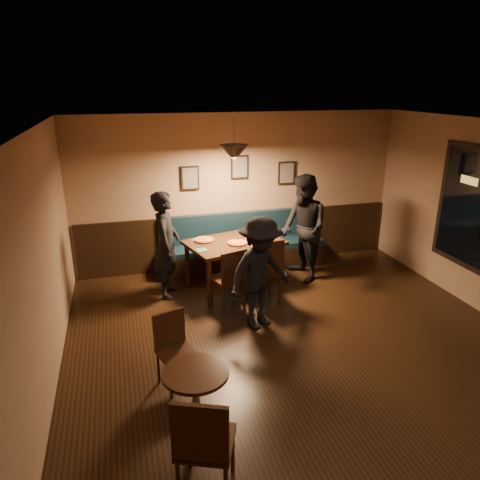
{
  "coord_description": "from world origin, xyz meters",
  "views": [
    {
      "loc": [
        -2.12,
        -4.25,
        3.27
      ],
      "look_at": [
        -0.36,
        2.14,
        0.95
      ],
      "focal_mm": 33.64,
      "sensor_mm": 36.0,
      "label": 1
    }
  ],
  "objects_px": {
    "dining_table": "(234,264)",
    "diner_front": "(260,273)",
    "tabasco_bottle": "(265,237)",
    "booth_bench": "(243,243)",
    "chair_near_left": "(228,278)",
    "cafe_chair_near": "(206,440)",
    "diner_right": "(304,229)",
    "diner_left": "(166,245)",
    "soda_glass": "(273,240)",
    "cafe_table": "(196,401)",
    "chair_near_right": "(264,269)",
    "cafe_chair_far": "(177,352)"
  },
  "relations": [
    {
      "from": "booth_bench",
      "to": "tabasco_bottle",
      "type": "relative_size",
      "value": 28.39
    },
    {
      "from": "soda_glass",
      "to": "tabasco_bottle",
      "type": "distance_m",
      "value": 0.23
    },
    {
      "from": "booth_bench",
      "to": "chair_near_left",
      "type": "distance_m",
      "value": 1.54
    },
    {
      "from": "tabasco_bottle",
      "to": "cafe_table",
      "type": "xyz_separation_m",
      "value": [
        -1.72,
        -3.08,
        -0.52
      ]
    },
    {
      "from": "dining_table",
      "to": "cafe_chair_far",
      "type": "relative_size",
      "value": 1.76
    },
    {
      "from": "diner_right",
      "to": "cafe_table",
      "type": "xyz_separation_m",
      "value": [
        -2.44,
        -3.15,
        -0.58
      ]
    },
    {
      "from": "diner_left",
      "to": "diner_right",
      "type": "distance_m",
      "value": 2.34
    },
    {
      "from": "tabasco_bottle",
      "to": "diner_front",
      "type": "bearing_deg",
      "value": -111.3
    },
    {
      "from": "dining_table",
      "to": "soda_glass",
      "type": "distance_m",
      "value": 0.8
    },
    {
      "from": "booth_bench",
      "to": "cafe_chair_near",
      "type": "distance_m",
      "value": 4.83
    },
    {
      "from": "chair_near_right",
      "to": "diner_left",
      "type": "height_order",
      "value": "diner_left"
    },
    {
      "from": "diner_right",
      "to": "cafe_chair_near",
      "type": "distance_m",
      "value": 4.59
    },
    {
      "from": "chair_near_right",
      "to": "tabasco_bottle",
      "type": "xyz_separation_m",
      "value": [
        0.2,
        0.54,
        0.34
      ]
    },
    {
      "from": "chair_near_left",
      "to": "cafe_chair_far",
      "type": "xyz_separation_m",
      "value": [
        -1.01,
        -1.7,
        -0.06
      ]
    },
    {
      "from": "chair_near_right",
      "to": "cafe_chair_near",
      "type": "height_order",
      "value": "chair_near_right"
    },
    {
      "from": "diner_right",
      "to": "booth_bench",
      "type": "bearing_deg",
      "value": -133.06
    },
    {
      "from": "soda_glass",
      "to": "cafe_chair_far",
      "type": "xyz_separation_m",
      "value": [
        -1.86,
        -2.09,
        -0.46
      ]
    },
    {
      "from": "dining_table",
      "to": "booth_bench",
      "type": "bearing_deg",
      "value": 48.25
    },
    {
      "from": "diner_right",
      "to": "cafe_chair_far",
      "type": "xyz_separation_m",
      "value": [
        -2.52,
        -2.38,
        -0.49
      ]
    },
    {
      "from": "diner_right",
      "to": "dining_table",
      "type": "bearing_deg",
      "value": -93.54
    },
    {
      "from": "soda_glass",
      "to": "tabasco_bottle",
      "type": "bearing_deg",
      "value": 103.78
    },
    {
      "from": "chair_near_right",
      "to": "cafe_chair_far",
      "type": "xyz_separation_m",
      "value": [
        -1.61,
        -1.78,
        -0.1
      ]
    },
    {
      "from": "tabasco_bottle",
      "to": "cafe_chair_near",
      "type": "relative_size",
      "value": 0.1
    },
    {
      "from": "cafe_chair_far",
      "to": "chair_near_right",
      "type": "bearing_deg",
      "value": -150.7
    },
    {
      "from": "booth_bench",
      "to": "diner_front",
      "type": "xyz_separation_m",
      "value": [
        -0.35,
        -2.07,
        0.3
      ]
    },
    {
      "from": "tabasco_bottle",
      "to": "chair_near_left",
      "type": "bearing_deg",
      "value": -142.43
    },
    {
      "from": "booth_bench",
      "to": "diner_left",
      "type": "height_order",
      "value": "diner_left"
    },
    {
      "from": "diner_right",
      "to": "cafe_chair_near",
      "type": "xyz_separation_m",
      "value": [
        -2.48,
        -3.84,
        -0.41
      ]
    },
    {
      "from": "soda_glass",
      "to": "cafe_chair_far",
      "type": "relative_size",
      "value": 0.17
    },
    {
      "from": "dining_table",
      "to": "chair_near_left",
      "type": "distance_m",
      "value": 0.75
    },
    {
      "from": "diner_left",
      "to": "diner_right",
      "type": "height_order",
      "value": "diner_right"
    },
    {
      "from": "diner_right",
      "to": "cafe_chair_near",
      "type": "height_order",
      "value": "diner_right"
    },
    {
      "from": "diner_front",
      "to": "soda_glass",
      "type": "distance_m",
      "value": 1.19
    },
    {
      "from": "dining_table",
      "to": "tabasco_bottle",
      "type": "relative_size",
      "value": 14.35
    },
    {
      "from": "chair_near_left",
      "to": "cafe_chair_near",
      "type": "height_order",
      "value": "cafe_chair_near"
    },
    {
      "from": "cafe_chair_near",
      "to": "diner_right",
      "type": "bearing_deg",
      "value": 79.62
    },
    {
      "from": "cafe_table",
      "to": "cafe_chair_far",
      "type": "bearing_deg",
      "value": 96.18
    },
    {
      "from": "dining_table",
      "to": "diner_front",
      "type": "height_order",
      "value": "diner_front"
    },
    {
      "from": "diner_right",
      "to": "chair_near_right",
      "type": "bearing_deg",
      "value": -59.74
    },
    {
      "from": "soda_glass",
      "to": "diner_right",
      "type": "bearing_deg",
      "value": 24.28
    },
    {
      "from": "diner_front",
      "to": "cafe_chair_near",
      "type": "height_order",
      "value": "diner_front"
    },
    {
      "from": "chair_near_right",
      "to": "chair_near_left",
      "type": "bearing_deg",
      "value": -177.79
    },
    {
      "from": "chair_near_left",
      "to": "cafe_chair_far",
      "type": "height_order",
      "value": "chair_near_left"
    },
    {
      "from": "diner_front",
      "to": "soda_glass",
      "type": "relative_size",
      "value": 10.72
    },
    {
      "from": "chair_near_left",
      "to": "dining_table",
      "type": "bearing_deg",
      "value": 50.17
    },
    {
      "from": "chair_near_right",
      "to": "tabasco_bottle",
      "type": "height_order",
      "value": "chair_near_right"
    },
    {
      "from": "diner_front",
      "to": "chair_near_right",
      "type": "bearing_deg",
      "value": 43.64
    },
    {
      "from": "diner_left",
      "to": "cafe_table",
      "type": "height_order",
      "value": "diner_left"
    },
    {
      "from": "diner_left",
      "to": "soda_glass",
      "type": "distance_m",
      "value": 1.7
    },
    {
      "from": "chair_near_right",
      "to": "dining_table",
      "type": "bearing_deg",
      "value": 112.23
    }
  ]
}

